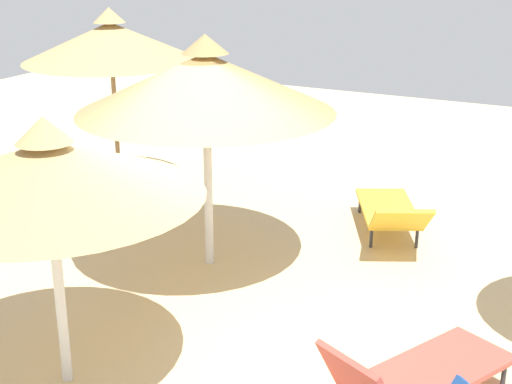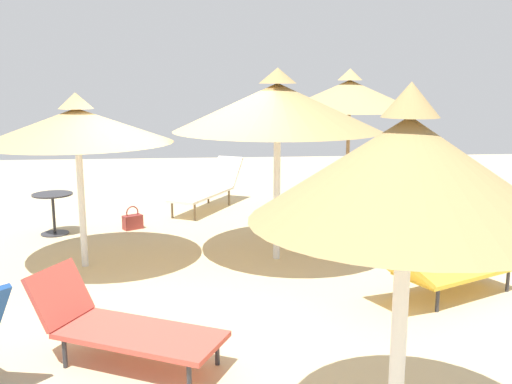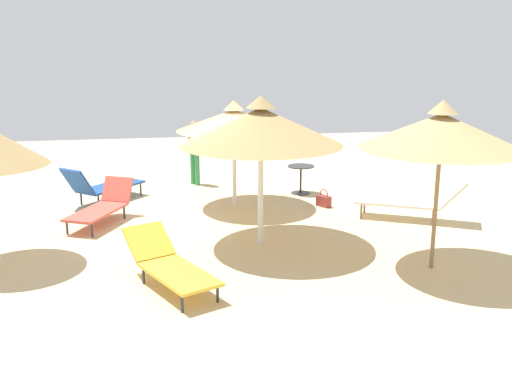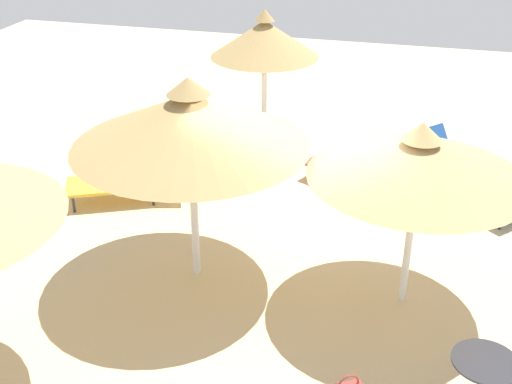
% 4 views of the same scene
% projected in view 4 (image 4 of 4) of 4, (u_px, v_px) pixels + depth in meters
% --- Properties ---
extents(ground, '(24.00, 24.00, 0.10)m').
position_uv_depth(ground, '(302.00, 261.00, 9.40)').
color(ground, beige).
extents(parasol_umbrella_center, '(2.61, 2.61, 2.45)m').
position_uv_depth(parasol_umbrella_center, '(419.00, 158.00, 7.61)').
color(parasol_umbrella_center, white).
rests_on(parasol_umbrella_center, ground).
extents(parasol_umbrella_near_right, '(2.99, 2.99, 2.78)m').
position_uv_depth(parasol_umbrella_near_right, '(190.00, 120.00, 8.04)').
color(parasol_umbrella_near_right, white).
rests_on(parasol_umbrella_near_right, ground).
extents(parasol_umbrella_near_left, '(2.03, 2.03, 2.61)m').
position_uv_depth(parasol_umbrella_near_left, '(265.00, 39.00, 12.16)').
color(parasol_umbrella_near_left, white).
rests_on(parasol_umbrella_near_left, ground).
extents(lounge_chair_back, '(2.15, 1.52, 0.77)m').
position_uv_depth(lounge_chair_back, '(131.00, 178.00, 10.81)').
color(lounge_chair_back, gold).
rests_on(lounge_chair_back, ground).
extents(lounge_chair_edge, '(2.00, 1.90, 0.98)m').
position_uv_depth(lounge_chair_edge, '(465.00, 175.00, 10.78)').
color(lounge_chair_edge, '#1E478C').
rests_on(lounge_chair_edge, ground).
extents(lounge_chair_far_left, '(1.92, 1.40, 0.84)m').
position_uv_depth(lounge_chair_far_left, '(361.00, 170.00, 11.08)').
color(lounge_chair_far_left, '#CC4C3F').
rests_on(lounge_chair_far_left, ground).
extents(side_table_round, '(0.67, 0.67, 0.71)m').
position_uv_depth(side_table_round, '(482.00, 378.00, 6.58)').
color(side_table_round, '#2D2D33').
rests_on(side_table_round, ground).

